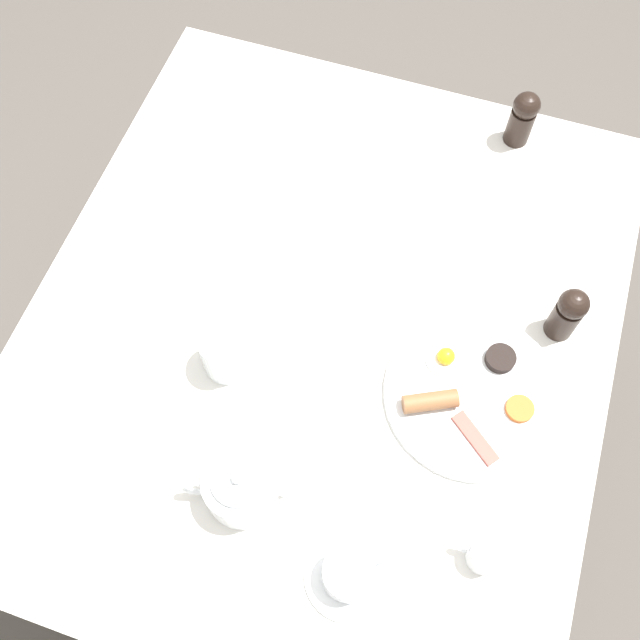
# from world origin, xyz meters

# --- Properties ---
(ground_plane) EXTENTS (8.00, 8.00, 0.00)m
(ground_plane) POSITION_xyz_m (0.00, 0.00, 0.00)
(ground_plane) COLOR #4C4742
(table) EXTENTS (1.05, 1.23, 0.77)m
(table) POSITION_xyz_m (0.00, 0.00, 0.70)
(table) COLOR silver
(table) RESTS_ON ground_plane
(breakfast_plate) EXTENTS (0.31, 0.31, 0.04)m
(breakfast_plate) POSITION_xyz_m (-0.29, 0.05, 0.78)
(breakfast_plate) COLOR white
(breakfast_plate) RESTS_ON table
(teapot_near) EXTENTS (0.19, 0.12, 0.11)m
(teapot_near) POSITION_xyz_m (0.02, 0.33, 0.81)
(teapot_near) COLOR white
(teapot_near) RESTS_ON table
(teacup_with_saucer_left) EXTENTS (0.14, 0.14, 0.06)m
(teacup_with_saucer_left) POSITION_xyz_m (-0.18, 0.40, 0.80)
(teacup_with_saucer_left) COLOR white
(teacup_with_saucer_left) RESTS_ON table
(water_glass_tall) EXTENTS (0.08, 0.08, 0.10)m
(water_glass_tall) POSITION_xyz_m (0.13, 0.12, 0.82)
(water_glass_tall) COLOR white
(water_glass_tall) RESTS_ON table
(creamer_jug) EXTENTS (0.07, 0.05, 0.05)m
(creamer_jug) POSITION_xyz_m (-0.37, 0.31, 0.80)
(creamer_jug) COLOR white
(creamer_jug) RESTS_ON table
(pepper_grinder) EXTENTS (0.05, 0.05, 0.13)m
(pepper_grinder) POSITION_xyz_m (-0.25, -0.54, 0.83)
(pepper_grinder) COLOR black
(pepper_grinder) RESTS_ON table
(salt_grinder) EXTENTS (0.05, 0.05, 0.13)m
(salt_grinder) POSITION_xyz_m (-0.41, -0.13, 0.83)
(salt_grinder) COLOR black
(salt_grinder) RESTS_ON table
(fork_by_plate) EXTENTS (0.16, 0.12, 0.00)m
(fork_by_plate) POSITION_xyz_m (-0.05, -0.20, 0.77)
(fork_by_plate) COLOR silver
(fork_by_plate) RESTS_ON table
(knife_by_plate) EXTENTS (0.02, 0.20, 0.00)m
(knife_by_plate) POSITION_xyz_m (0.35, -0.06, 0.77)
(knife_by_plate) COLOR silver
(knife_by_plate) RESTS_ON table
(spoon_for_tea) EXTENTS (0.10, 0.13, 0.00)m
(spoon_for_tea) POSITION_xyz_m (0.36, 0.36, 0.77)
(spoon_for_tea) COLOR silver
(spoon_for_tea) RESTS_ON table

